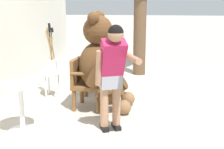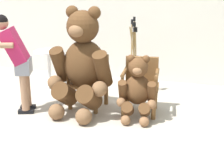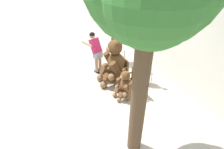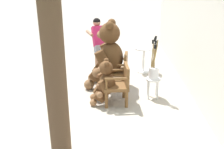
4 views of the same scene
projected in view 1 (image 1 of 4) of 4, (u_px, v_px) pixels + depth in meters
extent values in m
plane|color=#B2A899|center=(124.00, 100.00, 5.84)|extent=(60.00, 60.00, 0.00)
cube|color=brown|center=(89.00, 85.00, 5.38)|extent=(0.61, 0.57, 0.07)
cylinder|color=brown|center=(98.00, 102.00, 5.17)|extent=(0.07, 0.07, 0.37)
cylinder|color=brown|center=(104.00, 94.00, 5.61)|extent=(0.07, 0.07, 0.37)
cylinder|color=brown|center=(74.00, 101.00, 5.25)|extent=(0.07, 0.07, 0.37)
cylinder|color=brown|center=(82.00, 93.00, 5.69)|extent=(0.07, 0.07, 0.37)
cube|color=brown|center=(76.00, 71.00, 5.36)|extent=(0.52, 0.11, 0.42)
cylinder|color=brown|center=(85.00, 74.00, 5.08)|extent=(0.10, 0.48, 0.06)
cylinder|color=brown|center=(98.00, 81.00, 5.07)|extent=(0.05, 0.05, 0.22)
cylinder|color=brown|center=(93.00, 68.00, 5.56)|extent=(0.10, 0.48, 0.06)
cylinder|color=brown|center=(104.00, 74.00, 5.54)|extent=(0.05, 0.05, 0.22)
cube|color=brown|center=(97.00, 73.00, 6.22)|extent=(0.61, 0.57, 0.07)
cylinder|color=brown|center=(107.00, 87.00, 6.04)|extent=(0.07, 0.07, 0.37)
cylinder|color=brown|center=(108.00, 81.00, 6.49)|extent=(0.07, 0.07, 0.37)
cylinder|color=brown|center=(86.00, 87.00, 6.04)|extent=(0.07, 0.07, 0.37)
cylinder|color=brown|center=(87.00, 81.00, 6.49)|extent=(0.07, 0.07, 0.37)
cube|color=brown|center=(85.00, 61.00, 6.16)|extent=(0.52, 0.11, 0.42)
cylinder|color=brown|center=(96.00, 63.00, 5.91)|extent=(0.11, 0.48, 0.06)
cylinder|color=brown|center=(107.00, 69.00, 5.94)|extent=(0.05, 0.05, 0.22)
cylinder|color=brown|center=(97.00, 58.00, 6.40)|extent=(0.11, 0.48, 0.06)
cylinder|color=brown|center=(108.00, 64.00, 6.42)|extent=(0.05, 0.05, 0.22)
ellipsoid|color=#4C3019|center=(96.00, 66.00, 5.28)|extent=(0.73, 0.63, 0.78)
sphere|color=#4C3019|center=(98.00, 30.00, 5.13)|extent=(0.49, 0.49, 0.49)
ellipsoid|color=brown|center=(110.00, 33.00, 5.10)|extent=(0.25, 0.20, 0.18)
sphere|color=black|center=(110.00, 32.00, 5.10)|extent=(0.07, 0.07, 0.07)
sphere|color=#4C3019|center=(93.00, 18.00, 4.91)|extent=(0.19, 0.19, 0.19)
sphere|color=#4C3019|center=(99.00, 17.00, 5.26)|extent=(0.19, 0.19, 0.19)
cylinder|color=#4C3019|center=(98.00, 71.00, 4.91)|extent=(0.26, 0.45, 0.59)
sphere|color=brown|center=(108.00, 87.00, 4.93)|extent=(0.23, 0.23, 0.23)
cylinder|color=#4C3019|center=(108.00, 62.00, 5.60)|extent=(0.26, 0.45, 0.59)
sphere|color=brown|center=(117.00, 76.00, 5.65)|extent=(0.23, 0.23, 0.23)
cylinder|color=#4C3019|center=(110.00, 94.00, 5.13)|extent=(0.33, 0.51, 0.46)
sphere|color=brown|center=(124.00, 107.00, 5.12)|extent=(0.25, 0.25, 0.25)
cylinder|color=#4C3019|center=(115.00, 87.00, 5.53)|extent=(0.33, 0.51, 0.46)
sphere|color=brown|center=(128.00, 99.00, 5.55)|extent=(0.25, 0.25, 0.25)
ellipsoid|color=brown|center=(106.00, 72.00, 6.19)|extent=(0.43, 0.38, 0.46)
sphere|color=brown|center=(107.00, 54.00, 6.10)|extent=(0.29, 0.29, 0.29)
ellipsoid|color=#8C603D|center=(113.00, 55.00, 6.11)|extent=(0.15, 0.12, 0.11)
sphere|color=black|center=(113.00, 55.00, 6.11)|extent=(0.04, 0.04, 0.04)
sphere|color=brown|center=(106.00, 49.00, 5.97)|extent=(0.12, 0.12, 0.12)
sphere|color=brown|center=(106.00, 47.00, 6.18)|extent=(0.12, 0.12, 0.12)
cylinder|color=brown|center=(110.00, 74.00, 5.98)|extent=(0.16, 0.27, 0.35)
sphere|color=#8C603D|center=(114.00, 82.00, 6.01)|extent=(0.14, 0.14, 0.14)
cylinder|color=brown|center=(110.00, 69.00, 6.40)|extent=(0.16, 0.27, 0.35)
sphere|color=#8C603D|center=(114.00, 76.00, 6.44)|extent=(0.14, 0.14, 0.14)
cylinder|color=brown|center=(114.00, 85.00, 6.13)|extent=(0.20, 0.30, 0.27)
sphere|color=#8C603D|center=(121.00, 92.00, 6.15)|extent=(0.15, 0.15, 0.15)
cylinder|color=brown|center=(114.00, 82.00, 6.37)|extent=(0.20, 0.30, 0.27)
sphere|color=#8C603D|center=(121.00, 88.00, 6.41)|extent=(0.15, 0.15, 0.15)
cube|color=black|center=(104.00, 127.00, 4.55)|extent=(0.26, 0.17, 0.06)
cylinder|color=#A37556|center=(104.00, 99.00, 4.44)|extent=(0.12, 0.12, 0.82)
cube|color=black|center=(116.00, 126.00, 4.59)|extent=(0.26, 0.17, 0.06)
cylinder|color=#A37556|center=(116.00, 98.00, 4.49)|extent=(0.12, 0.12, 0.82)
cube|color=gray|center=(110.00, 79.00, 4.40)|extent=(0.31, 0.36, 0.24)
cube|color=#B21E4C|center=(112.00, 59.00, 4.22)|extent=(0.49, 0.44, 0.57)
sphere|color=#A37556|center=(116.00, 34.00, 3.98)|extent=(0.21, 0.21, 0.21)
sphere|color=black|center=(116.00, 33.00, 3.98)|extent=(0.21, 0.21, 0.21)
cylinder|color=#A37556|center=(132.00, 58.00, 4.02)|extent=(0.55, 0.28, 0.09)
cylinder|color=#A37556|center=(99.00, 68.00, 4.20)|extent=(0.21, 0.15, 0.51)
cylinder|color=white|center=(52.00, 74.00, 6.01)|extent=(0.34, 0.34, 0.03)
cylinder|color=white|center=(49.00, 84.00, 6.17)|extent=(0.04, 0.04, 0.43)
cylinder|color=white|center=(46.00, 87.00, 5.98)|extent=(0.04, 0.04, 0.43)
cylinder|color=white|center=(59.00, 84.00, 6.15)|extent=(0.04, 0.04, 0.43)
cylinder|color=white|center=(56.00, 87.00, 5.96)|extent=(0.04, 0.04, 0.43)
cylinder|color=white|center=(51.00, 67.00, 5.97)|extent=(0.22, 0.22, 0.26)
cylinder|color=#997A47|center=(53.00, 51.00, 5.88)|extent=(0.16, 0.07, 0.70)
cylinder|color=black|center=(52.00, 30.00, 5.79)|extent=(0.06, 0.05, 0.09)
cylinder|color=#997A47|center=(52.00, 53.00, 5.94)|extent=(0.04, 0.08, 0.62)
cylinder|color=black|center=(51.00, 35.00, 5.85)|extent=(0.05, 0.05, 0.08)
cylinder|color=#997A47|center=(51.00, 50.00, 5.85)|extent=(0.06, 0.16, 0.75)
cylinder|color=black|center=(50.00, 28.00, 5.75)|extent=(0.05, 0.06, 0.09)
cylinder|color=#997A47|center=(50.00, 49.00, 5.88)|extent=(0.03, 0.12, 0.79)
cylinder|color=black|center=(49.00, 25.00, 5.77)|extent=(0.04, 0.05, 0.09)
cylinder|color=#997A47|center=(51.00, 53.00, 5.91)|extent=(0.08, 0.05, 0.61)
cylinder|color=black|center=(50.00, 35.00, 5.83)|extent=(0.05, 0.05, 0.09)
cylinder|color=#997A47|center=(50.00, 51.00, 5.90)|extent=(0.04, 0.11, 0.70)
cylinder|color=black|center=(50.00, 30.00, 5.80)|extent=(0.05, 0.05, 0.09)
cylinder|color=white|center=(20.00, 84.00, 4.31)|extent=(0.56, 0.56, 0.03)
cylinder|color=white|center=(22.00, 109.00, 4.40)|extent=(0.07, 0.07, 0.69)
cylinder|color=white|center=(23.00, 131.00, 4.48)|extent=(0.40, 0.40, 0.03)
cylinder|color=brown|center=(140.00, 14.00, 7.53)|extent=(0.31, 0.31, 2.99)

